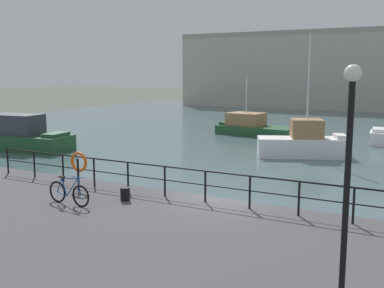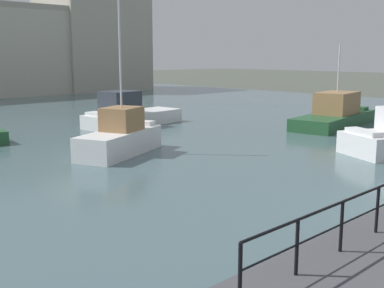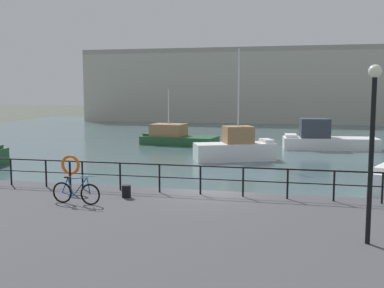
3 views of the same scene
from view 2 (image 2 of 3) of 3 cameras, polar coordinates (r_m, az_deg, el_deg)
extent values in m
cube|color=#476066|center=(38.98, -20.53, 2.44)|extent=(80.00, 60.00, 0.01)
cube|color=#A49F91|center=(71.79, -11.62, 12.22)|extent=(12.92, 11.11, 14.96)
cube|color=#23512D|center=(35.72, 16.36, 2.71)|extent=(9.28, 4.14, 0.86)
cube|color=#997047|center=(35.91, 16.66, 4.65)|extent=(3.73, 2.68, 1.53)
cube|color=#23512D|center=(39.16, 18.43, 4.05)|extent=(1.36, 2.12, 0.24)
cylinder|color=silver|center=(35.77, 16.87, 8.50)|extent=(0.10, 0.10, 3.31)
cube|color=white|center=(24.78, -8.48, 0.16)|extent=(5.82, 3.99, 1.19)
cube|color=#997047|center=(24.81, -8.26, 2.94)|extent=(2.39, 2.23, 1.17)
cube|color=white|center=(26.64, -5.95, 2.49)|extent=(1.15, 1.52, 0.24)
cylinder|color=silver|center=(24.60, -8.46, 10.38)|extent=(0.10, 0.10, 5.25)
cube|color=white|center=(35.10, -6.86, 3.00)|extent=(7.74, 3.25, 0.95)
cube|color=#333842|center=(34.13, -8.47, 4.88)|extent=(2.51, 2.23, 1.56)
cube|color=white|center=(33.00, -10.95, 3.46)|extent=(1.07, 1.85, 0.24)
cube|color=white|center=(25.25, 19.57, 1.33)|extent=(1.49, 2.19, 0.24)
cylinder|color=black|center=(7.96, 5.67, -14.99)|extent=(0.07, 0.07, 1.05)
cylinder|color=black|center=(9.11, 12.23, -11.81)|extent=(0.07, 0.07, 1.05)
cylinder|color=black|center=(10.36, 17.16, -9.28)|extent=(0.07, 0.07, 1.05)
cylinder|color=black|center=(11.68, 20.95, -7.25)|extent=(0.07, 0.07, 1.05)
camera|label=1|loc=(23.12, 68.76, 4.65)|focal=43.36mm
camera|label=3|loc=(21.68, 79.00, 1.62)|focal=43.49mm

